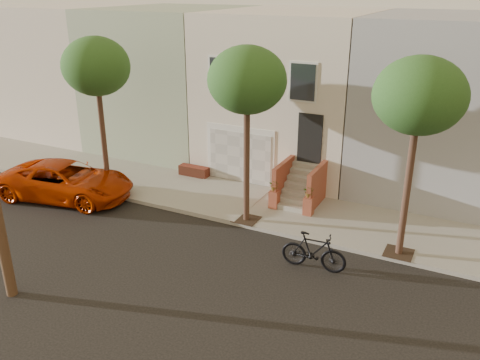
% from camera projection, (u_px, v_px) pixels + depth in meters
% --- Properties ---
extents(ground, '(90.00, 90.00, 0.00)m').
position_uv_depth(ground, '(163.00, 266.00, 15.74)').
color(ground, black).
rests_on(ground, ground).
extents(sidewalk, '(40.00, 3.70, 0.15)m').
position_uv_depth(sidewalk, '(240.00, 202.00, 20.16)').
color(sidewalk, '#9B998D').
rests_on(sidewalk, ground).
extents(house_row, '(33.10, 11.70, 7.00)m').
position_uv_depth(house_row, '(295.00, 88.00, 23.69)').
color(house_row, beige).
rests_on(house_row, sidewalk).
extents(tree_left, '(2.70, 2.57, 6.30)m').
position_uv_depth(tree_left, '(96.00, 67.00, 19.34)').
color(tree_left, '#2D2116').
rests_on(tree_left, sidewalk).
extents(tree_mid, '(2.70, 2.57, 6.30)m').
position_uv_depth(tree_mid, '(247.00, 81.00, 16.63)').
color(tree_mid, '#2D2116').
rests_on(tree_mid, sidewalk).
extents(tree_right, '(2.70, 2.57, 6.30)m').
position_uv_depth(tree_right, '(419.00, 97.00, 14.33)').
color(tree_right, '#2D2116').
rests_on(tree_right, sidewalk).
extents(utility_pole, '(23.60, 1.22, 10.00)m').
position_uv_depth(utility_pole, '(450.00, 197.00, 7.83)').
color(utility_pole, '#402C1D').
rests_on(utility_pole, ground).
extents(pickup_truck, '(5.85, 3.49, 1.52)m').
position_uv_depth(pickup_truck, '(66.00, 181.00, 20.45)').
color(pickup_truck, '#B72C00').
rests_on(pickup_truck, ground).
extents(motorcycle, '(2.07, 0.72, 1.22)m').
position_uv_depth(motorcycle, '(314.00, 251.00, 15.39)').
color(motorcycle, black).
rests_on(motorcycle, ground).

